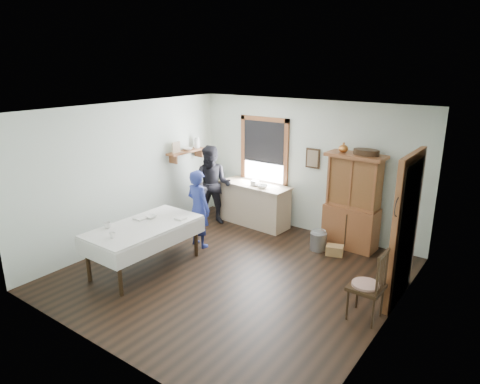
{
  "coord_description": "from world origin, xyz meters",
  "views": [
    {
      "loc": [
        3.86,
        -5.14,
        3.4
      ],
      "look_at": [
        -0.08,
        0.3,
        1.35
      ],
      "focal_mm": 32.0,
      "sensor_mm": 36.0,
      "label": 1
    }
  ],
  "objects_px": {
    "spindle_chair": "(367,284)",
    "figure_dark": "(213,188)",
    "wicker_basket": "(335,250)",
    "woman_blue": "(198,211)",
    "pail": "(318,241)",
    "dining_table": "(145,247)",
    "china_hutch": "(352,202)",
    "work_counter": "(255,204)"
  },
  "relations": [
    {
      "from": "china_hutch",
      "to": "pail",
      "type": "relative_size",
      "value": 5.41
    },
    {
      "from": "pail",
      "to": "dining_table",
      "type": "bearing_deg",
      "value": -130.68
    },
    {
      "from": "work_counter",
      "to": "china_hutch",
      "type": "xyz_separation_m",
      "value": [
        2.14,
        0.07,
        0.45
      ]
    },
    {
      "from": "pail",
      "to": "woman_blue",
      "type": "xyz_separation_m",
      "value": [
        -1.94,
        -1.17,
        0.53
      ]
    },
    {
      "from": "china_hutch",
      "to": "spindle_chair",
      "type": "xyz_separation_m",
      "value": [
        1.09,
        -2.15,
        -0.38
      ]
    },
    {
      "from": "dining_table",
      "to": "woman_blue",
      "type": "height_order",
      "value": "woman_blue"
    },
    {
      "from": "dining_table",
      "to": "spindle_chair",
      "type": "distance_m",
      "value": 3.65
    },
    {
      "from": "dining_table",
      "to": "work_counter",
      "type": "bearing_deg",
      "value": 82.87
    },
    {
      "from": "figure_dark",
      "to": "woman_blue",
      "type": "bearing_deg",
      "value": -88.17
    },
    {
      "from": "china_hutch",
      "to": "figure_dark",
      "type": "height_order",
      "value": "china_hutch"
    },
    {
      "from": "work_counter",
      "to": "wicker_basket",
      "type": "bearing_deg",
      "value": -8.14
    },
    {
      "from": "wicker_basket",
      "to": "work_counter",
      "type": "bearing_deg",
      "value": 168.04
    },
    {
      "from": "wicker_basket",
      "to": "china_hutch",
      "type": "bearing_deg",
      "value": 81.84
    },
    {
      "from": "woman_blue",
      "to": "spindle_chair",
      "type": "bearing_deg",
      "value": 179.05
    },
    {
      "from": "wicker_basket",
      "to": "woman_blue",
      "type": "bearing_deg",
      "value": -153.74
    },
    {
      "from": "woman_blue",
      "to": "china_hutch",
      "type": "bearing_deg",
      "value": -137.78
    },
    {
      "from": "pail",
      "to": "china_hutch",
      "type": "bearing_deg",
      "value": 48.09
    },
    {
      "from": "spindle_chair",
      "to": "woman_blue",
      "type": "relative_size",
      "value": 0.75
    },
    {
      "from": "spindle_chair",
      "to": "dining_table",
      "type": "bearing_deg",
      "value": -167.32
    },
    {
      "from": "pail",
      "to": "wicker_basket",
      "type": "relative_size",
      "value": 1.09
    },
    {
      "from": "work_counter",
      "to": "dining_table",
      "type": "bearing_deg",
      "value": -93.31
    },
    {
      "from": "work_counter",
      "to": "pail",
      "type": "xyz_separation_m",
      "value": [
        1.72,
        -0.4,
        -0.28
      ]
    },
    {
      "from": "wicker_basket",
      "to": "figure_dark",
      "type": "bearing_deg",
      "value": -179.28
    },
    {
      "from": "china_hutch",
      "to": "wicker_basket",
      "type": "distance_m",
      "value": 0.96
    },
    {
      "from": "work_counter",
      "to": "figure_dark",
      "type": "bearing_deg",
      "value": -144.82
    },
    {
      "from": "spindle_chair",
      "to": "pail",
      "type": "xyz_separation_m",
      "value": [
        -1.51,
        1.68,
        -0.35
      ]
    },
    {
      "from": "pail",
      "to": "figure_dark",
      "type": "bearing_deg",
      "value": -178.3
    },
    {
      "from": "work_counter",
      "to": "woman_blue",
      "type": "xyz_separation_m",
      "value": [
        -0.22,
        -1.57,
        0.24
      ]
    },
    {
      "from": "spindle_chair",
      "to": "figure_dark",
      "type": "xyz_separation_m",
      "value": [
        -4.0,
        1.61,
        0.27
      ]
    },
    {
      "from": "wicker_basket",
      "to": "woman_blue",
      "type": "xyz_separation_m",
      "value": [
        -2.29,
        -1.13,
        0.6
      ]
    },
    {
      "from": "pail",
      "to": "woman_blue",
      "type": "relative_size",
      "value": 0.24
    },
    {
      "from": "dining_table",
      "to": "woman_blue",
      "type": "relative_size",
      "value": 1.41
    },
    {
      "from": "spindle_chair",
      "to": "pail",
      "type": "distance_m",
      "value": 2.29
    },
    {
      "from": "work_counter",
      "to": "pail",
      "type": "height_order",
      "value": "work_counter"
    },
    {
      "from": "work_counter",
      "to": "pail",
      "type": "distance_m",
      "value": 1.79
    },
    {
      "from": "dining_table",
      "to": "china_hutch",
      "type": "bearing_deg",
      "value": 49.12
    },
    {
      "from": "wicker_basket",
      "to": "pail",
      "type": "bearing_deg",
      "value": 173.72
    },
    {
      "from": "work_counter",
      "to": "spindle_chair",
      "type": "height_order",
      "value": "spindle_chair"
    },
    {
      "from": "spindle_chair",
      "to": "wicker_basket",
      "type": "bearing_deg",
      "value": 126.44
    },
    {
      "from": "china_hutch",
      "to": "dining_table",
      "type": "relative_size",
      "value": 0.92
    },
    {
      "from": "work_counter",
      "to": "spindle_chair",
      "type": "distance_m",
      "value": 3.84
    },
    {
      "from": "dining_table",
      "to": "figure_dark",
      "type": "xyz_separation_m",
      "value": [
        -0.43,
        2.33,
        0.4
      ]
    }
  ]
}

